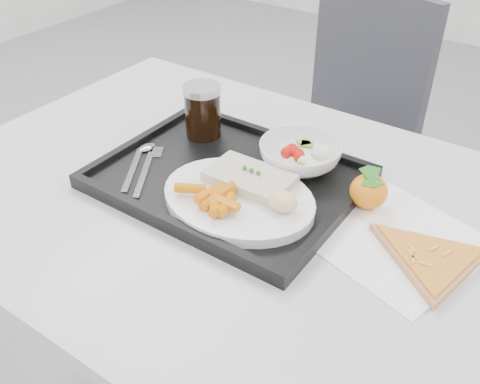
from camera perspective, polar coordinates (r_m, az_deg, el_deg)
The scene contains 14 objects.
table at distance 0.98m, azimuth 1.10°, elevation -4.06°, with size 1.20×0.80×0.75m.
chair at distance 1.61m, azimuth 11.16°, elevation 6.31°, with size 0.54×0.54×0.93m.
tray at distance 0.98m, azimuth -1.28°, elevation 1.41°, with size 0.45×0.35×0.03m.
dinner_plate at distance 0.90m, azimuth -0.16°, elevation -0.72°, with size 0.27×0.27×0.02m.
fish_fillet at distance 0.92m, azimuth 1.05°, elevation 1.51°, with size 0.15×0.09×0.03m.
bread_roll at distance 0.86m, azimuth 4.56°, elevation -1.03°, with size 0.06×0.05×0.03m.
salad_bowl at distance 1.00m, azimuth 6.44°, elevation 3.94°, with size 0.15×0.15×0.05m.
cola_glass at distance 1.08m, azimuth -4.01°, elevation 8.73°, with size 0.07×0.07×0.11m.
cutlery at distance 1.03m, azimuth -10.30°, elevation 3.23°, with size 0.13×0.16×0.01m.
napkin at distance 0.89m, azimuth 15.93°, elevation -4.73°, with size 0.31×0.30×0.00m.
tangerine at distance 0.92m, azimuth 13.57°, elevation 0.09°, with size 0.08×0.08×0.07m.
pizza_slice at distance 0.86m, azimuth 19.61°, elevation -6.70°, with size 0.26×0.26×0.02m.
carrot_pile at distance 0.87m, azimuth -2.70°, elevation -0.62°, with size 0.12×0.09×0.03m.
salad_contents at distance 0.97m, azimuth 7.16°, elevation 3.80°, with size 0.09×0.09×0.03m.
Camera 1 is at (0.42, -0.33, 1.31)m, focal length 40.00 mm.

